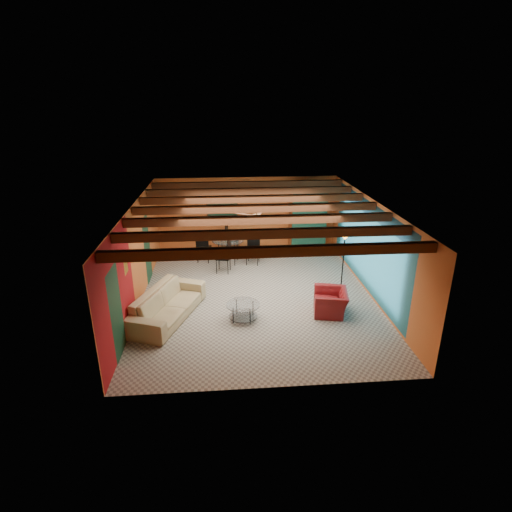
{
  "coord_description": "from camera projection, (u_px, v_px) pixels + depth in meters",
  "views": [
    {
      "loc": [
        -0.91,
        -10.45,
        5.26
      ],
      "look_at": [
        0.0,
        0.2,
        1.15
      ],
      "focal_mm": 28.53,
      "sensor_mm": 36.0,
      "label": 1
    }
  ],
  "objects": [
    {
      "name": "potted_plant",
      "position": [
        309.0,
        185.0,
        14.42
      ],
      "size": [
        0.51,
        0.48,
        0.47
      ],
      "primitive_type": "imported",
      "rotation": [
        0.0,
        0.0,
        0.31
      ],
      "color": "#26661E",
      "rests_on": "armoire"
    },
    {
      "name": "coffee_table",
      "position": [
        243.0,
        312.0,
        10.35
      ],
      "size": [
        1.04,
        1.04,
        0.44
      ],
      "primitive_type": null,
      "rotation": [
        0.0,
        0.0,
        -0.24
      ],
      "color": "silver",
      "rests_on": "ground"
    },
    {
      "name": "ceiling_fan",
      "position": [
        257.0,
        216.0,
        10.84
      ],
      "size": [
        1.5,
        1.5,
        0.44
      ],
      "primitive_type": null,
      "color": "#472614",
      "rests_on": "ceiling"
    },
    {
      "name": "armoire",
      "position": [
        308.0,
        221.0,
        14.9
      ],
      "size": [
        1.33,
        0.78,
        2.21
      ],
      "primitive_type": "cube",
      "rotation": [
        0.0,
        0.0,
        0.13
      ],
      "color": "brown",
      "rests_on": "ground"
    },
    {
      "name": "armchair",
      "position": [
        331.0,
        302.0,
        10.65
      ],
      "size": [
        1.02,
        1.11,
        0.63
      ],
      "primitive_type": "imported",
      "rotation": [
        0.0,
        0.0,
        -1.76
      ],
      "color": "maroon",
      "rests_on": "ground"
    },
    {
      "name": "floor_lamp",
      "position": [
        343.0,
        264.0,
        11.49
      ],
      "size": [
        0.39,
        0.39,
        1.88
      ],
      "primitive_type": null,
      "rotation": [
        0.0,
        0.0,
        0.02
      ],
      "color": "black",
      "rests_on": "ground"
    },
    {
      "name": "painting",
      "position": [
        222.0,
        207.0,
        14.7
      ],
      "size": [
        1.05,
        0.03,
        0.65
      ],
      "primitive_type": "cube",
      "color": "black",
      "rests_on": "wall_back"
    },
    {
      "name": "room",
      "position": [
        256.0,
        215.0,
        10.94
      ],
      "size": [
        6.52,
        8.01,
        2.71
      ],
      "color": "gray",
      "rests_on": "ground"
    },
    {
      "name": "vase",
      "position": [
        228.0,
        228.0,
        13.66
      ],
      "size": [
        0.19,
        0.19,
        0.18
      ],
      "primitive_type": "imported",
      "rotation": [
        0.0,
        0.0,
        0.1
      ],
      "color": "orange",
      "rests_on": "dining_table"
    },
    {
      "name": "sofa",
      "position": [
        168.0,
        304.0,
        10.4
      ],
      "size": [
        1.87,
        2.79,
        0.76
      ],
      "primitive_type": "imported",
      "rotation": [
        0.0,
        0.0,
        1.21
      ],
      "color": "tan",
      "rests_on": "ground"
    },
    {
      "name": "dining_table",
      "position": [
        228.0,
        247.0,
        13.9
      ],
      "size": [
        2.62,
        2.62,
        1.15
      ],
      "primitive_type": null,
      "rotation": [
        0.0,
        0.0,
        -0.21
      ],
      "color": "silver",
      "rests_on": "ground"
    }
  ]
}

